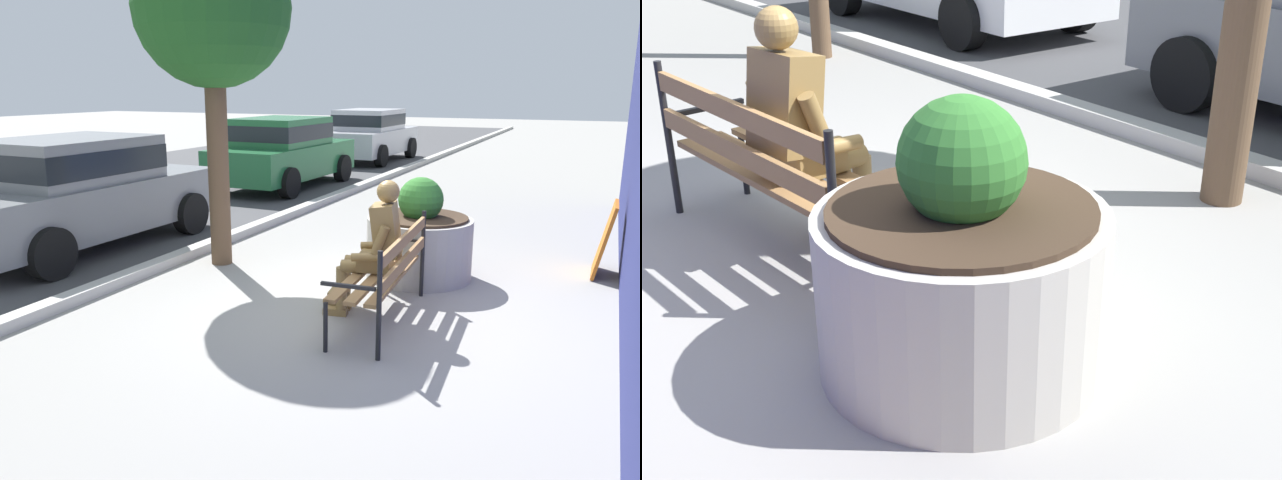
% 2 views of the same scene
% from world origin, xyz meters
% --- Properties ---
extents(ground_plane, '(80.00, 80.00, 0.00)m').
position_xyz_m(ground_plane, '(0.00, 0.00, 0.00)').
color(ground_plane, gray).
extents(curb_stone, '(60.00, 0.20, 0.12)m').
position_xyz_m(curb_stone, '(0.00, 2.90, 0.06)').
color(curb_stone, '#B2AFA8').
rests_on(curb_stone, ground).
extents(park_bench, '(1.83, 0.66, 0.95)m').
position_xyz_m(park_bench, '(-0.09, -0.28, 0.54)').
color(park_bench, olive).
rests_on(park_bench, ground).
extents(bronze_statue_seated, '(0.60, 0.84, 1.37)m').
position_xyz_m(bronze_statue_seated, '(0.04, -0.07, 0.67)').
color(bronze_statue_seated, olive).
rests_on(bronze_statue_seated, ground).
extents(concrete_planter, '(1.25, 1.25, 1.21)m').
position_xyz_m(concrete_planter, '(1.47, -0.15, 0.44)').
color(concrete_planter, '#A8A399').
rests_on(concrete_planter, ground).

